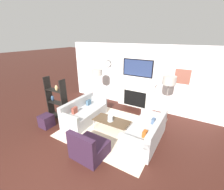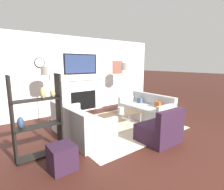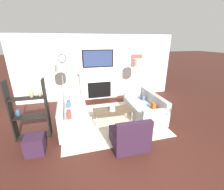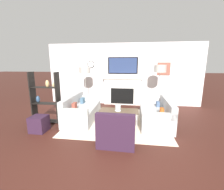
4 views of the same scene
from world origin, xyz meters
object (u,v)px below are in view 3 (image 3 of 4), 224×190
Objects in this scene: shelf_unit at (29,111)px; ottoman at (35,144)px; floor_lamp_right at (138,63)px; armchair at (130,137)px; couch_left at (73,116)px; hurricane_candle at (112,108)px; couch_right at (145,108)px; floor_lamp_left at (61,68)px; coffee_table at (113,111)px.

ottoman is (0.17, -0.68, -0.56)m from shelf_unit.
armchair is at bearing -116.93° from floor_lamp_right.
hurricane_candle is at bearing -5.24° from couch_left.
floor_lamp_right reaches higher than couch_left.
couch_right is 1.75m from armchair.
armchair is at bearing -128.41° from couch_right.
shelf_unit is (-2.34, 1.03, 0.51)m from armchair.
floor_lamp_left reaches higher than armchair.
hurricane_candle is at bearing -42.99° from floor_lamp_left.
floor_lamp_left is at bearing 154.68° from couch_right.
couch_left is 3.21m from floor_lamp_right.
floor_lamp_left is 2.89m from floor_lamp_right.
floor_lamp_right reaches higher than hurricane_candle.
shelf_unit is at bearing 156.18° from armchair.
couch_right is 3.48m from shelf_unit.
armchair is 2.61m from shelf_unit.
armchair is 0.48× the size of floor_lamp_right.
couch_left is at bearing 133.79° from armchair.
ottoman is at bearing -147.05° from floor_lamp_right.
ottoman is at bearing -162.64° from couch_right.
shelf_unit is at bearing 104.22° from ottoman.
coffee_table is 2.31m from floor_lamp_left.
shelf_unit is 0.90m from ottoman.
floor_lamp_right is (1.41, 1.33, 1.26)m from coffee_table.
couch_left is at bearing 18.00° from shelf_unit.
coffee_table is at bearing -136.63° from floor_lamp_right.
couch_left is at bearing 176.44° from coffee_table.
armchair is (1.31, -1.37, -0.03)m from couch_left.
couch_left is at bearing -154.67° from floor_lamp_right.
ottoman is (-2.17, 0.35, -0.05)m from armchair.
floor_lamp_right is at bearing 43.68° from hurricane_candle.
hurricane_candle is (-0.10, 1.26, 0.21)m from armchair.
couch_right is 1.46× the size of coffee_table.
floor_lamp_left is 0.95× the size of floor_lamp_right.
shelf_unit is at bearing -174.41° from couch_right.
hurricane_candle is (1.22, -0.11, 0.18)m from couch_left.
couch_right is at bearing 0.01° from couch_left.
couch_left is at bearing -179.99° from couch_right.
armchair reaches higher than coffee_table.
armchair is 3.24m from floor_lamp_right.
coffee_table is 2.79× the size of ottoman.
floor_lamp_right is 4.14× the size of ottoman.
armchair reaches higher than ottoman.
coffee_table is 0.67× the size of floor_lamp_right.
hurricane_candle is 0.12× the size of floor_lamp_left.
floor_lamp_right is (2.89, -0.00, 0.08)m from floor_lamp_left.
couch_right is 4.07× the size of ottoman.
shelf_unit is (-1.03, -0.33, 0.49)m from couch_left.
couch_right is at bearing -101.08° from floor_lamp_right.
ottoman reaches higher than coffee_table.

